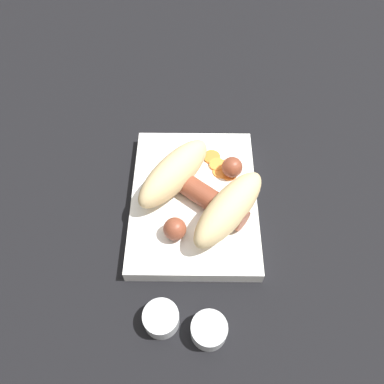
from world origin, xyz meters
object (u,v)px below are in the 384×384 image
condiment_cup_far (206,330)px  bread_roll (198,190)px  food_tray (192,200)px  condiment_cup_near (159,319)px  sausage (203,196)px

condiment_cup_far → bread_roll: bearing=-176.7°
bread_roll → food_tray: bearing=-138.0°
food_tray → bread_roll: bread_roll is taller
bread_roll → condiment_cup_near: size_ratio=4.52×
condiment_cup_near → condiment_cup_far: same height
condiment_cup_near → condiment_cup_far: (0.01, 0.06, 0.00)m
bread_roll → condiment_cup_far: bread_roll is taller
food_tray → sausage: bearing=53.4°
food_tray → sausage: sausage is taller
bread_roll → sausage: size_ratio=1.48×
condiment_cup_near → sausage: bearing=161.5°
food_tray → sausage: 0.04m
food_tray → bread_roll: 0.05m
food_tray → bread_roll: bearing=42.0°
food_tray → sausage: size_ratio=1.81×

